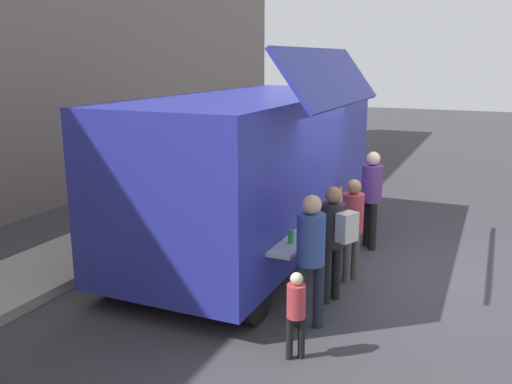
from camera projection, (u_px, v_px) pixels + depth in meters
The scene contains 8 objects.
ground_plane at pixel (376, 269), 9.02m from camera, with size 60.00×60.00×0.00m, color #38383D.
food_truck_main at pixel (255, 168), 9.48m from camera, with size 6.33×3.06×3.49m.
trash_bin at pixel (229, 177), 13.88m from camera, with size 0.60×0.60×0.87m, color #30663A.
customer_front_ordering at pixel (353, 221), 8.33m from camera, with size 0.32×0.32×1.59m.
customer_mid_with_backpack at pixel (334, 233), 7.56m from camera, with size 0.44×0.54×1.66m.
customer_rear_waiting at pixel (311, 250), 6.82m from camera, with size 0.35×0.35×1.74m.
customer_extra_browsing at pixel (372, 191), 9.77m from camera, with size 0.36×0.36×1.76m.
child_near_queue at pixel (296, 308), 6.18m from camera, with size 0.21×0.21×1.05m.
Camera 1 is at (-8.54, -1.62, 3.35)m, focal length 38.75 mm.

